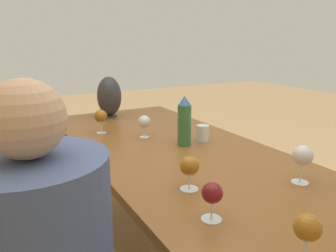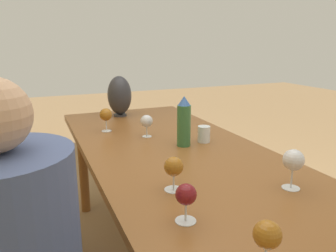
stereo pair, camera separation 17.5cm
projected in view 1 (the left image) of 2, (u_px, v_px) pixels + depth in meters
The scene contains 11 objects.
dining_table at pixel (183, 167), 1.67m from camera, with size 2.24×0.89×0.77m.
water_bottle at pixel (184, 122), 1.73m from camera, with size 0.07×0.07×0.27m.
water_tumbler at pixel (203, 133), 1.82m from camera, with size 0.07×0.07×0.09m.
vase at pixel (109, 96), 2.36m from camera, with size 0.18×0.18×0.30m.
wine_glass_0 at pixel (144, 122), 1.88m from camera, with size 0.07×0.07×0.13m.
wine_glass_1 at pixel (303, 156), 1.26m from camera, with size 0.08×0.08×0.15m.
wine_glass_2 at pixel (212, 194), 1.00m from camera, with size 0.07×0.07×0.12m.
wine_glass_3 at pixel (307, 230), 0.78m from camera, with size 0.07×0.07×0.14m.
wine_glass_4 at pixel (101, 116), 1.96m from camera, with size 0.08×0.08×0.14m.
wine_glass_6 at pixel (190, 167), 1.21m from camera, with size 0.07×0.07×0.13m.
chair_far at pixel (4, 204), 1.71m from camera, with size 0.44×0.44×0.90m.
Camera 1 is at (-1.33, 0.82, 1.31)m, focal length 35.00 mm.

